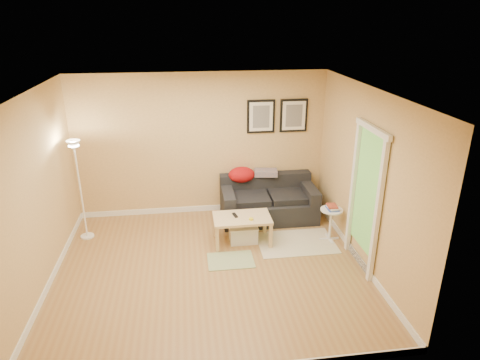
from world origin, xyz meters
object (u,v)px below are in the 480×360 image
at_px(sofa, 269,199).
at_px(book_stack, 333,207).
at_px(storage_bin, 243,233).
at_px(side_table, 330,225).
at_px(coffee_table, 242,230).
at_px(floor_lamp, 81,193).

bearing_deg(sofa, book_stack, -46.81).
relative_size(sofa, book_stack, 7.44).
distance_m(storage_bin, side_table, 1.44).
distance_m(storage_bin, book_stack, 1.52).
bearing_deg(side_table, sofa, 132.65).
bearing_deg(storage_bin, coffee_table, -129.22).
distance_m(sofa, storage_bin, 1.00).
height_order(sofa, storage_bin, sofa).
bearing_deg(side_table, coffee_table, 175.63).
xyz_separation_m(storage_bin, book_stack, (1.44, -0.14, 0.45)).
relative_size(coffee_table, floor_lamp, 0.54).
bearing_deg(floor_lamp, book_stack, -8.83).
distance_m(side_table, floor_lamp, 4.10).
bearing_deg(book_stack, storage_bin, 179.73).
distance_m(sofa, book_stack, 1.28).
bearing_deg(sofa, coffee_table, -126.60).
bearing_deg(sofa, storage_bin, -126.49).
bearing_deg(storage_bin, side_table, -5.70).
bearing_deg(book_stack, coffee_table, -178.96).
height_order(coffee_table, book_stack, book_stack).
height_order(storage_bin, side_table, side_table).
distance_m(coffee_table, storage_bin, 0.10).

